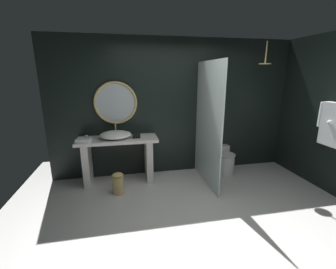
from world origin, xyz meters
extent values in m
plane|color=silver|center=(0.00, 0.00, 0.00)|extent=(5.76, 5.76, 0.00)
cube|color=black|center=(0.00, 1.90, 1.30)|extent=(4.80, 0.10, 2.60)
cube|color=black|center=(2.35, 0.76, 1.30)|extent=(0.10, 2.47, 2.60)
cube|color=silver|center=(-1.15, 1.57, 0.81)|extent=(1.41, 0.51, 0.05)
cube|color=silver|center=(-1.70, 1.57, 0.39)|extent=(0.11, 0.44, 0.78)
cube|color=silver|center=(-0.60, 1.57, 0.39)|extent=(0.11, 0.44, 0.78)
ellipsoid|color=white|center=(-1.18, 1.57, 0.90)|extent=(0.55, 0.46, 0.13)
cylinder|color=tan|center=(-1.18, 1.77, 0.95)|extent=(0.02, 0.02, 0.23)
cylinder|color=tan|center=(-1.18, 1.70, 1.05)|extent=(0.02, 0.14, 0.02)
cylinder|color=silver|center=(-1.67, 1.55, 0.88)|extent=(0.06, 0.06, 0.08)
cube|color=black|center=(-0.82, 1.54, 0.87)|extent=(0.14, 0.12, 0.07)
torus|color=tan|center=(-1.15, 1.81, 1.43)|extent=(0.78, 0.05, 0.78)
cylinder|color=#B2BCC1|center=(-1.15, 1.82, 1.43)|extent=(0.70, 0.01, 0.70)
cube|color=silver|center=(0.41, 1.25, 1.08)|extent=(0.02, 1.21, 2.16)
cylinder|color=tan|center=(1.51, 1.41, 2.31)|extent=(0.02, 0.02, 0.37)
cylinder|color=tan|center=(1.51, 1.41, 2.12)|extent=(0.21, 0.21, 0.02)
cube|color=white|center=(2.21, 0.51, 1.17)|extent=(0.12, 0.37, 0.69)
cylinder|color=white|center=(2.21, 0.72, 1.29)|extent=(0.13, 0.13, 0.40)
sphere|color=white|center=(2.13, 0.51, 1.20)|extent=(0.07, 0.07, 0.07)
cylinder|color=white|center=(0.91, 1.50, 0.20)|extent=(0.36, 0.36, 0.40)
ellipsoid|color=white|center=(0.91, 1.50, 0.41)|extent=(0.38, 0.42, 0.02)
cube|color=white|center=(0.91, 1.77, 0.36)|extent=(0.35, 0.16, 0.31)
cylinder|color=tan|center=(-1.17, 1.12, 0.16)|extent=(0.19, 0.19, 0.31)
ellipsoid|color=tan|center=(-1.17, 1.12, 0.33)|extent=(0.19, 0.19, 0.06)
cube|color=white|center=(-1.70, 1.42, 0.87)|extent=(0.26, 0.21, 0.06)
camera|label=1|loc=(-1.03, -2.38, 1.93)|focal=24.08mm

